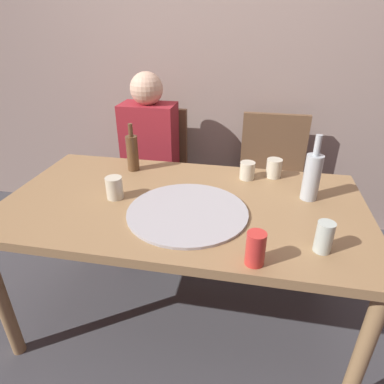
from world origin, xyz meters
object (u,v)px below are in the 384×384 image
at_px(tumbler_near, 324,237).
at_px(soda_can, 256,249).
at_px(pizza_tray, 188,212).
at_px(wine_glass, 114,188).
at_px(tumbler_far, 274,168).
at_px(chair_left, 154,165).
at_px(chair_right, 271,175).
at_px(dining_table, 183,215).
at_px(wine_bottle, 312,176).
at_px(short_glass, 247,170).
at_px(beer_bottle, 132,152).
at_px(guest_in_sweater, 146,156).

height_order(tumbler_near, soda_can, soda_can).
bearing_deg(pizza_tray, wine_glass, 168.82).
relative_size(tumbler_far, chair_left, 0.11).
xyz_separation_m(pizza_tray, chair_right, (0.39, 0.94, -0.21)).
height_order(dining_table, wine_bottle, wine_bottle).
xyz_separation_m(dining_table, pizza_tray, (0.04, -0.10, 0.08)).
distance_m(dining_table, short_glass, 0.42).
relative_size(tumbler_far, chair_right, 0.11).
bearing_deg(tumbler_near, short_glass, 117.65).
relative_size(pizza_tray, chair_left, 0.57).
bearing_deg(beer_bottle, dining_table, -40.67).
bearing_deg(beer_bottle, wine_glass, -85.34).
xyz_separation_m(short_glass, chair_left, (-0.68, 0.54, -0.25)).
distance_m(soda_can, chair_left, 1.44).
height_order(pizza_tray, wine_glass, wine_glass).
distance_m(pizza_tray, guest_in_sweater, 0.91).
distance_m(pizza_tray, tumbler_far, 0.58).
bearing_deg(chair_right, pizza_tray, 67.52).
relative_size(dining_table, wine_glass, 15.92).
height_order(beer_bottle, soda_can, beer_bottle).
distance_m(dining_table, chair_left, 0.94).
bearing_deg(wine_bottle, pizza_tray, -155.68).
bearing_deg(beer_bottle, chair_left, 96.64).
bearing_deg(dining_table, tumbler_near, -24.62).
xyz_separation_m(dining_table, wine_glass, (-0.31, -0.03, 0.12)).
xyz_separation_m(wine_bottle, tumbler_far, (-0.15, 0.21, -0.07)).
relative_size(chair_left, chair_right, 1.00).
distance_m(pizza_tray, wine_glass, 0.37).
distance_m(tumbler_near, chair_right, 1.14).
xyz_separation_m(tumbler_far, short_glass, (-0.13, -0.05, -0.00)).
bearing_deg(chair_left, chair_right, -180.00).
height_order(soda_can, guest_in_sweater, guest_in_sweater).
xyz_separation_m(wine_glass, guest_in_sweater, (-0.09, 0.72, -0.13)).
height_order(tumbler_near, guest_in_sweater, guest_in_sweater).
relative_size(tumbler_near, guest_in_sweater, 0.10).
distance_m(dining_table, wine_bottle, 0.61).
xyz_separation_m(wine_bottle, guest_in_sweater, (-0.97, 0.55, -0.20)).
bearing_deg(tumbler_far, wine_bottle, -53.89).
xyz_separation_m(dining_table, tumbler_near, (0.57, -0.26, 0.13)).
bearing_deg(short_glass, wine_glass, -150.93).
bearing_deg(wine_glass, short_glass, 29.07).
height_order(wine_bottle, chair_left, wine_bottle).
height_order(pizza_tray, tumbler_far, tumbler_far).
bearing_deg(beer_bottle, short_glass, 0.52).
height_order(tumbler_far, short_glass, tumbler_far).
height_order(short_glass, chair_left, chair_left).
height_order(wine_glass, soda_can, soda_can).
bearing_deg(tumbler_near, wine_bottle, 90.47).
relative_size(tumbler_far, soda_can, 0.79).
bearing_deg(chair_right, dining_table, 62.81).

